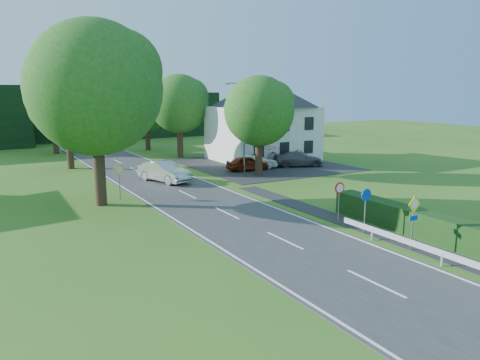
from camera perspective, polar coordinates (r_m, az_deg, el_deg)
road at (r=29.87m, az=-3.42°, el=-3.23°), size 7.00×80.00×0.04m
parking_pad at (r=46.78m, az=2.68°, el=1.90°), size 14.00×16.00×0.04m
line_edge_left at (r=28.62m, az=-9.27°, el=-3.93°), size 0.12×80.00×0.01m
line_edge_right at (r=31.40m, az=1.90°, el=-2.48°), size 0.12×80.00×0.01m
line_centre at (r=29.87m, az=-3.42°, el=-3.18°), size 0.12×80.00×0.01m
tree_main at (r=30.79m, az=-17.10°, el=7.66°), size 9.40×9.40×11.64m
tree_left_far at (r=46.75m, az=-20.22°, el=6.52°), size 7.00×7.00×8.58m
tree_right_far at (r=51.99m, az=-7.39°, el=7.74°), size 7.40×7.40×9.09m
tree_left_back at (r=58.67m, az=-21.74°, el=6.91°), size 6.60×6.60×8.07m
tree_right_back at (r=59.17m, az=-11.26°, el=7.24°), size 6.20×6.20×7.56m
tree_right_mid at (r=40.23m, az=2.33°, el=6.58°), size 7.00×7.00×8.58m
treeline_right at (r=75.04m, az=-13.75°, el=7.64°), size 30.00×5.00×7.00m
house_white at (r=49.91m, az=2.82°, el=7.53°), size 10.60×8.40×8.60m
streetlight at (r=41.70m, az=0.35°, el=6.97°), size 2.03×0.18×8.00m
sign_priority_right at (r=22.76m, az=20.41°, el=-3.77°), size 0.78×0.09×2.59m
sign_roundabout at (r=24.75m, az=15.08°, el=-2.62°), size 0.64×0.08×2.37m
sign_speed_limit at (r=26.13m, az=12.02°, el=-1.56°), size 0.64×0.11×2.37m
sign_priority_left at (r=32.55m, az=-14.52°, el=0.66°), size 0.78×0.09×2.44m
moving_car at (r=38.09m, az=-9.19°, el=1.02°), size 3.28×5.36×1.67m
motorcycle at (r=41.14m, az=-10.87°, el=1.13°), size 1.12×1.75×0.87m
parked_car_red at (r=43.08m, az=0.94°, el=2.07°), size 4.06×1.97×1.34m
parked_car_silver_a at (r=43.94m, az=1.85°, el=2.23°), size 4.22×2.09×1.33m
parked_car_grey at (r=45.79m, az=7.06°, el=2.56°), size 5.27×3.62×1.42m
parked_car_silver_b at (r=49.29m, az=7.08°, el=3.19°), size 5.91×4.53×1.49m
parasol at (r=45.44m, az=3.60°, el=2.98°), size 3.02×3.04×2.08m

